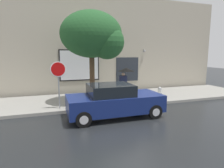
{
  "coord_description": "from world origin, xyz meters",
  "views": [
    {
      "loc": [
        -3.35,
        -8.08,
        2.85
      ],
      "look_at": [
        -0.09,
        1.8,
        1.2
      ],
      "focal_mm": 30.34,
      "sensor_mm": 36.0,
      "label": 1
    }
  ],
  "objects_px": {
    "parked_car": "(114,101)",
    "street_tree": "(95,36)",
    "stop_sign": "(58,76)",
    "fire_hydrant": "(160,93)",
    "pedestrian_with_umbrella": "(125,73)"
  },
  "relations": [
    {
      "from": "parked_car",
      "to": "street_tree",
      "type": "distance_m",
      "value": 3.89
    },
    {
      "from": "stop_sign",
      "to": "street_tree",
      "type": "bearing_deg",
      "value": 21.17
    },
    {
      "from": "fire_hydrant",
      "to": "pedestrian_with_umbrella",
      "type": "xyz_separation_m",
      "value": [
        -1.76,
        1.25,
        1.14
      ]
    },
    {
      "from": "parked_car",
      "to": "stop_sign",
      "type": "height_order",
      "value": "stop_sign"
    },
    {
      "from": "pedestrian_with_umbrella",
      "to": "parked_car",
      "type": "bearing_deg",
      "value": -120.25
    },
    {
      "from": "pedestrian_with_umbrella",
      "to": "stop_sign",
      "type": "height_order",
      "value": "stop_sign"
    },
    {
      "from": "fire_hydrant",
      "to": "street_tree",
      "type": "relative_size",
      "value": 0.14
    },
    {
      "from": "street_tree",
      "to": "parked_car",
      "type": "bearing_deg",
      "value": -82.56
    },
    {
      "from": "parked_car",
      "to": "stop_sign",
      "type": "relative_size",
      "value": 1.82
    },
    {
      "from": "fire_hydrant",
      "to": "stop_sign",
      "type": "xyz_separation_m",
      "value": [
        -5.95,
        -0.34,
        1.31
      ]
    },
    {
      "from": "parked_car",
      "to": "pedestrian_with_umbrella",
      "type": "relative_size",
      "value": 2.33
    },
    {
      "from": "stop_sign",
      "to": "fire_hydrant",
      "type": "bearing_deg",
      "value": 3.31
    },
    {
      "from": "parked_car",
      "to": "fire_hydrant",
      "type": "distance_m",
      "value": 4.1
    },
    {
      "from": "pedestrian_with_umbrella",
      "to": "stop_sign",
      "type": "distance_m",
      "value": 4.48
    },
    {
      "from": "fire_hydrant",
      "to": "stop_sign",
      "type": "bearing_deg",
      "value": -176.69
    }
  ]
}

